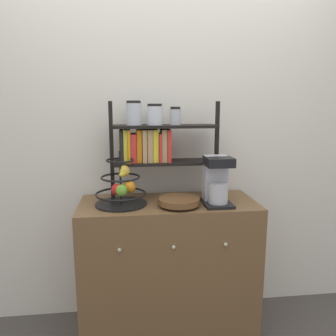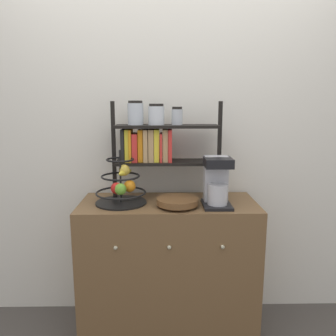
# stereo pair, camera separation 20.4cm
# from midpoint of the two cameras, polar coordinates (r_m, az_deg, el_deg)

# --- Properties ---
(wall_back) EXTENTS (7.00, 0.05, 2.60)m
(wall_back) POSITION_cam_midpoint_polar(r_m,az_deg,el_deg) (2.30, 2.49, 5.71)
(wall_back) COLOR silver
(wall_back) RESTS_ON ground_plane
(sideboard) EXTENTS (1.12, 0.49, 0.90)m
(sideboard) POSITION_cam_midpoint_polar(r_m,az_deg,el_deg) (2.27, 2.77, -16.94)
(sideboard) COLOR brown
(sideboard) RESTS_ON ground_plane
(coffee_maker) EXTENTS (0.17, 0.22, 0.30)m
(coffee_maker) POSITION_cam_midpoint_polar(r_m,az_deg,el_deg) (2.03, 11.34, -2.33)
(coffee_maker) COLOR black
(coffee_maker) RESTS_ON sideboard
(fruit_stand) EXTENTS (0.32, 0.32, 0.34)m
(fruit_stand) POSITION_cam_midpoint_polar(r_m,az_deg,el_deg) (2.05, -5.26, -3.26)
(fruit_stand) COLOR black
(fruit_stand) RESTS_ON sideboard
(wooden_bowl) EXTENTS (0.25, 0.25, 0.05)m
(wooden_bowl) POSITION_cam_midpoint_polar(r_m,az_deg,el_deg) (2.00, 4.59, -5.90)
(wooden_bowl) COLOR brown
(wooden_bowl) RESTS_ON sideboard
(shelf_hutch) EXTENTS (0.71, 0.20, 0.64)m
(shelf_hutch) POSITION_cam_midpoint_polar(r_m,az_deg,el_deg) (2.12, 0.30, 4.99)
(shelf_hutch) COLOR black
(shelf_hutch) RESTS_ON sideboard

